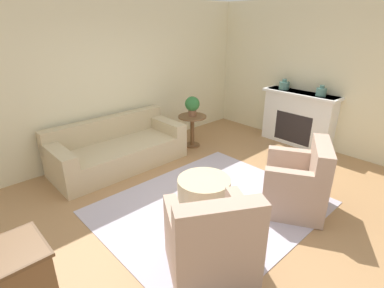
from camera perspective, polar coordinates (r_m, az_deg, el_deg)
name	(u,v)px	position (r m, az deg, el deg)	size (l,w,h in m)	color
ground_plane	(211,207)	(4.28, 3.63, -11.95)	(16.00, 16.00, 0.00)	#AD7F51
wall_back	(108,81)	(5.74, -15.78, 11.54)	(9.15, 0.12, 2.80)	beige
wall_right	(331,78)	(6.38, 24.88, 11.37)	(0.12, 10.34, 2.80)	beige
rug	(211,207)	(4.28, 3.63, -11.90)	(2.92, 2.41, 0.01)	#BCB2C1
couch	(118,150)	(5.46, -13.91, -1.07)	(2.30, 0.99, 0.81)	#C6B289
armchair_left	(212,244)	(3.13, 3.80, -18.45)	(1.10, 1.08, 0.97)	tan
armchair_right	(298,184)	(4.30, 19.60, -7.27)	(1.10, 1.08, 0.97)	tan
ottoman_table	(204,189)	(4.15, 2.30, -8.54)	(0.73, 0.73, 0.42)	#C6B289
side_table	(192,125)	(6.06, 0.05, 3.57)	(0.56, 0.56, 0.64)	brown
fireplace	(298,117)	(6.51, 19.57, 4.79)	(0.44, 1.52, 1.09)	white
vase_mantel_near	(284,85)	(6.53, 17.17, 10.64)	(0.21, 0.21, 0.21)	#477066
vase_mantel_far	(321,92)	(6.19, 23.41, 9.14)	(0.19, 0.19, 0.20)	#477066
potted_plant_on_side_table	(192,105)	(5.93, 0.05, 7.47)	(0.29, 0.29, 0.39)	brown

